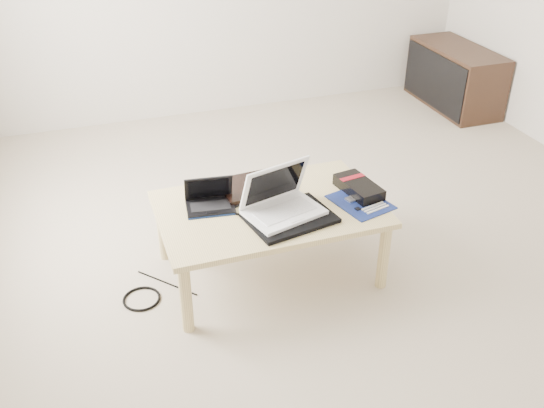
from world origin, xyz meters
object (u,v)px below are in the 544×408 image
object	(u,v)px
media_cabinet	(454,77)
gpu_box	(359,187)
coffee_table	(269,215)
netbook	(210,201)
white_laptop	(281,202)

from	to	relation	value
media_cabinet	gpu_box	bearing A→B (deg)	-135.23
media_cabinet	gpu_box	distance (m)	2.44
coffee_table	netbook	distance (m)	0.31
netbook	white_laptop	distance (m)	0.36
gpu_box	netbook	bearing A→B (deg)	171.81
netbook	gpu_box	world-z (taller)	netbook
netbook	media_cabinet	bearing A→B (deg)	32.84
media_cabinet	netbook	bearing A→B (deg)	-147.16
white_laptop	media_cabinet	bearing A→B (deg)	39.35
coffee_table	netbook	xyz separation A→B (m)	(-0.28, 0.09, 0.08)
coffee_table	media_cabinet	bearing A→B (deg)	37.56
netbook	gpu_box	distance (m)	0.77
media_cabinet	white_laptop	world-z (taller)	white_laptop
media_cabinet	white_laptop	distance (m)	2.83
gpu_box	coffee_table	bearing A→B (deg)	178.02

